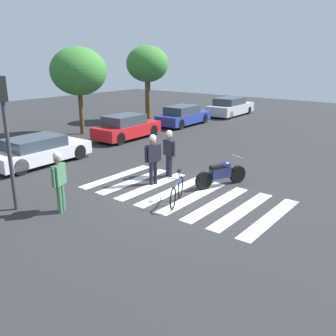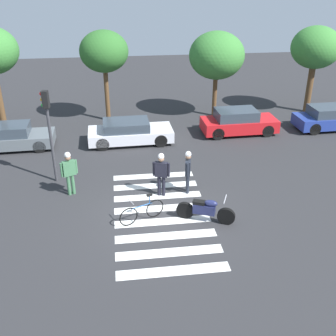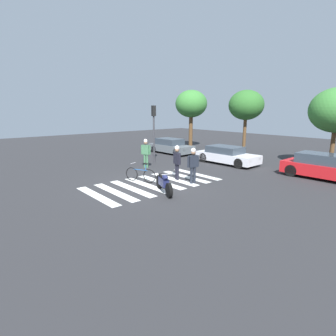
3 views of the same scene
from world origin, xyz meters
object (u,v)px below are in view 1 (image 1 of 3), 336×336
at_px(car_white_van, 39,151).
at_px(car_red_convertible, 127,127).
at_px(car_silver_sedan, 230,107).
at_px(car_blue_hatchback, 183,116).
at_px(traffic_light_pole, 5,122).
at_px(police_motorcycle, 221,174).
at_px(pedestrian_bystander, 59,177).
at_px(officer_by_motorcycle, 153,156).
at_px(officer_on_foot, 169,150).
at_px(leaning_bicycle, 177,191).

xyz_separation_m(car_white_van, car_red_convertible, (5.99, 0.56, 0.06)).
height_order(car_white_van, car_silver_sedan, car_silver_sedan).
distance_m(car_blue_hatchback, traffic_light_pole, 15.61).
bearing_deg(police_motorcycle, car_white_van, 107.23).
bearing_deg(pedestrian_bystander, car_silver_sedan, 14.83).
bearing_deg(car_blue_hatchback, officer_by_motorcycle, -149.25).
bearing_deg(car_blue_hatchback, traffic_light_pole, -163.45).
xyz_separation_m(officer_on_foot, car_silver_sedan, (15.13, 5.69, -0.40)).
height_order(car_silver_sedan, traffic_light_pole, traffic_light_pole).
xyz_separation_m(police_motorcycle, car_white_van, (-2.38, 7.68, 0.13)).
distance_m(car_red_convertible, traffic_light_pole, 10.52).
height_order(car_blue_hatchback, traffic_light_pole, traffic_light_pole).
relative_size(leaning_bicycle, officer_on_foot, 0.90).
xyz_separation_m(leaning_bicycle, officer_on_foot, (1.99, 1.87, 0.67)).
relative_size(leaning_bicycle, pedestrian_bystander, 0.88).
bearing_deg(police_motorcycle, pedestrian_bystander, 152.40).
bearing_deg(traffic_light_pole, car_red_convertible, 25.14).
xyz_separation_m(car_blue_hatchback, car_silver_sedan, (5.76, -0.42, 0.03)).
xyz_separation_m(police_motorcycle, car_silver_sedan, (14.85, 7.85, 0.21)).
xyz_separation_m(officer_on_foot, traffic_light_pole, (-5.46, 1.69, 1.62)).
height_order(leaning_bicycle, car_white_van, car_white_van).
bearing_deg(leaning_bicycle, car_blue_hatchback, 35.06).
bearing_deg(officer_by_motorcycle, police_motorcycle, -56.31).
bearing_deg(car_red_convertible, leaning_bicycle, -126.45).
height_order(police_motorcycle, car_blue_hatchback, car_blue_hatchback).
distance_m(officer_by_motorcycle, traffic_light_pole, 5.00).
xyz_separation_m(car_red_convertible, car_blue_hatchback, (5.49, 0.02, -0.02)).
distance_m(pedestrian_bystander, car_red_convertible, 10.28).
bearing_deg(police_motorcycle, officer_on_foot, 97.16).
distance_m(officer_on_foot, car_blue_hatchback, 11.19).
distance_m(police_motorcycle, officer_on_foot, 2.26).
distance_m(pedestrian_bystander, traffic_light_pole, 2.17).
distance_m(car_silver_sedan, traffic_light_pole, 21.07).
bearing_deg(car_red_convertible, car_white_van, -174.66).
bearing_deg(car_white_van, officer_on_foot, -69.08).
relative_size(car_red_convertible, car_blue_hatchback, 0.95).
height_order(car_red_convertible, car_silver_sedan, car_silver_sedan).
bearing_deg(car_blue_hatchback, officer_on_foot, -146.92).
bearing_deg(police_motorcycle, car_silver_sedan, 27.84).
bearing_deg(leaning_bicycle, pedestrian_bystander, 139.59).
xyz_separation_m(leaning_bicycle, pedestrian_bystander, (-2.71, 2.31, 0.70)).
bearing_deg(car_white_van, pedestrian_bystander, -116.99).
xyz_separation_m(police_motorcycle, leaning_bicycle, (-2.26, 0.29, -0.07)).
bearing_deg(car_blue_hatchback, car_red_convertible, -179.76).
height_order(officer_on_foot, car_silver_sedan, officer_on_foot).
bearing_deg(officer_by_motorcycle, officer_on_foot, 6.20).
distance_m(pedestrian_bystander, car_silver_sedan, 20.51).
bearing_deg(pedestrian_bystander, traffic_light_pole, 121.39).
bearing_deg(car_white_van, police_motorcycle, -72.77).
bearing_deg(officer_on_foot, traffic_light_pole, 162.77).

